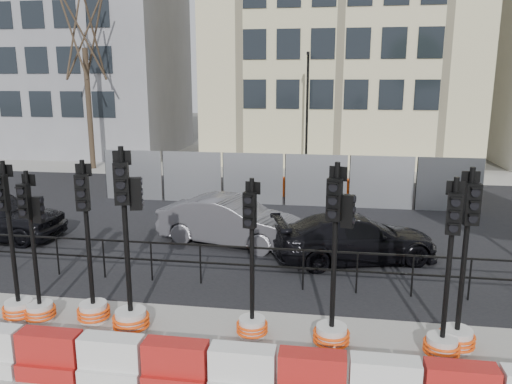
% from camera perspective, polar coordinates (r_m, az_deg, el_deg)
% --- Properties ---
extents(ground, '(120.00, 120.00, 0.00)m').
position_cam_1_polar(ground, '(10.74, -1.63, -13.41)').
color(ground, '#51514C').
rests_on(ground, ground).
extents(road, '(40.00, 14.00, 0.03)m').
position_cam_1_polar(road, '(17.23, 2.55, -3.13)').
color(road, black).
rests_on(road, ground).
extents(sidewalk_far, '(40.00, 4.00, 0.02)m').
position_cam_1_polar(sidewalk_far, '(25.97, 4.71, 2.26)').
color(sidewalk_far, gray).
rests_on(sidewalk_far, ground).
extents(building_grey, '(11.00, 9.06, 14.00)m').
position_cam_1_polar(building_grey, '(35.26, -18.57, 15.84)').
color(building_grey, gray).
rests_on(building_grey, ground).
extents(building_cream, '(15.00, 10.06, 18.00)m').
position_cam_1_polar(building_cream, '(31.75, 9.70, 20.34)').
color(building_cream, beige).
rests_on(building_cream, ground).
extents(kerb_railing, '(18.00, 0.04, 1.00)m').
position_cam_1_polar(kerb_railing, '(11.56, -0.58, -7.75)').
color(kerb_railing, black).
rests_on(kerb_railing, ground).
extents(heras_fencing, '(14.33, 1.72, 2.00)m').
position_cam_1_polar(heras_fencing, '(19.78, 3.41, 0.93)').
color(heras_fencing, '#93969B').
rests_on(heras_fencing, ground).
extents(lamp_post_far, '(0.12, 0.56, 6.00)m').
position_cam_1_polar(lamp_post_far, '(24.54, 5.85, 9.19)').
color(lamp_post_far, black).
rests_on(lamp_post_far, ground).
extents(tree_bare_far, '(2.00, 2.00, 9.00)m').
position_cam_1_polar(tree_bare_far, '(28.11, -19.05, 16.04)').
color(tree_bare_far, '#473828').
rests_on(tree_bare_far, ground).
extents(barrier_row, '(14.65, 0.50, 0.80)m').
position_cam_1_polar(barrier_row, '(8.17, -5.39, -19.64)').
color(barrier_row, '#AB0D23').
rests_on(barrier_row, ground).
extents(traffic_signal_a, '(0.64, 0.64, 3.24)m').
position_cam_1_polar(traffic_signal_a, '(11.19, -25.71, -9.88)').
color(traffic_signal_a, silver).
rests_on(traffic_signal_a, ground).
extents(traffic_signal_b, '(0.60, 0.60, 3.06)m').
position_cam_1_polar(traffic_signal_b, '(10.91, -23.68, -9.91)').
color(traffic_signal_b, silver).
rests_on(traffic_signal_b, ground).
extents(traffic_signal_c, '(0.64, 0.64, 3.27)m').
position_cam_1_polar(traffic_signal_c, '(10.52, -18.26, -10.61)').
color(traffic_signal_c, silver).
rests_on(traffic_signal_c, ground).
extents(traffic_signal_d, '(0.71, 0.71, 3.58)m').
position_cam_1_polar(traffic_signal_d, '(9.87, -14.22, -10.81)').
color(traffic_signal_d, silver).
rests_on(traffic_signal_d, ground).
extents(traffic_signal_e, '(0.60, 0.60, 3.04)m').
position_cam_1_polar(traffic_signal_e, '(9.50, -0.48, -12.86)').
color(traffic_signal_e, silver).
rests_on(traffic_signal_e, ground).
extents(traffic_signal_f, '(0.67, 0.67, 3.39)m').
position_cam_1_polar(traffic_signal_f, '(9.18, 8.77, -12.74)').
color(traffic_signal_f, silver).
rests_on(traffic_signal_f, ground).
extents(traffic_signal_g, '(0.63, 0.63, 3.20)m').
position_cam_1_polar(traffic_signal_g, '(9.41, 20.66, -13.79)').
color(traffic_signal_g, silver).
rests_on(traffic_signal_g, ground).
extents(traffic_signal_h, '(0.65, 0.65, 3.32)m').
position_cam_1_polar(traffic_signal_h, '(9.73, 22.18, -12.86)').
color(traffic_signal_h, silver).
rests_on(traffic_signal_h, ground).
extents(car_b, '(3.45, 4.91, 1.39)m').
position_cam_1_polar(car_b, '(14.58, -2.97, -3.33)').
color(car_b, '#515156').
rests_on(car_b, ground).
extents(car_c, '(4.23, 5.35, 1.26)m').
position_cam_1_polar(car_c, '(13.51, 11.27, -5.17)').
color(car_c, black).
rests_on(car_c, ground).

